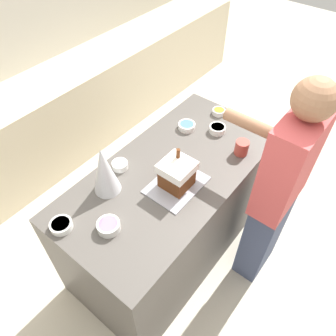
# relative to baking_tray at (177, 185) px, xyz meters

# --- Properties ---
(ground_plane) EXTENTS (12.00, 12.00, 0.00)m
(ground_plane) POSITION_rel_baking_tray_xyz_m (0.08, 0.10, -0.96)
(ground_plane) COLOR beige
(back_cabinet_block) EXTENTS (6.00, 0.60, 0.90)m
(back_cabinet_block) POSITION_rel_baking_tray_xyz_m (0.08, 1.75, -0.51)
(back_cabinet_block) COLOR beige
(back_cabinet_block) RESTS_ON ground_plane
(kitchen_island) EXTENTS (1.66, 0.82, 0.95)m
(kitchen_island) POSITION_rel_baking_tray_xyz_m (0.08, 0.10, -0.48)
(kitchen_island) COLOR #514C47
(kitchen_island) RESTS_ON ground_plane
(baking_tray) EXTENTS (0.38, 0.28, 0.01)m
(baking_tray) POSITION_rel_baking_tray_xyz_m (0.00, 0.00, 0.00)
(baking_tray) COLOR #9E9EA8
(baking_tray) RESTS_ON kitchen_island
(gingerbread_house) EXTENTS (0.19, 0.19, 0.25)m
(gingerbread_house) POSITION_rel_baking_tray_xyz_m (0.00, 0.00, 0.10)
(gingerbread_house) COLOR #5B2D14
(gingerbread_house) RESTS_ON baking_tray
(decorative_tree) EXTENTS (0.17, 0.17, 0.34)m
(decorative_tree) POSITION_rel_baking_tray_xyz_m (-0.29, 0.32, 0.17)
(decorative_tree) COLOR silver
(decorative_tree) RESTS_ON kitchen_island
(candy_bowl_far_left) EXTENTS (0.13, 0.13, 0.04)m
(candy_bowl_far_left) POSITION_rel_baking_tray_xyz_m (-0.66, 0.32, 0.02)
(candy_bowl_far_left) COLOR white
(candy_bowl_far_left) RESTS_ON kitchen_island
(candy_bowl_center_rear) EXTENTS (0.13, 0.13, 0.05)m
(candy_bowl_center_rear) POSITION_rel_baking_tray_xyz_m (-0.50, 0.10, 0.03)
(candy_bowl_center_rear) COLOR silver
(candy_bowl_center_rear) RESTS_ON kitchen_island
(candy_bowl_behind_tray) EXTENTS (0.13, 0.13, 0.04)m
(candy_bowl_behind_tray) POSITION_rel_baking_tray_xyz_m (0.50, 0.29, 0.02)
(candy_bowl_behind_tray) COLOR white
(candy_bowl_behind_tray) RESTS_ON kitchen_island
(candy_bowl_far_right) EXTENTS (0.11, 0.11, 0.05)m
(candy_bowl_far_right) POSITION_rel_baking_tray_xyz_m (-0.11, 0.39, 0.02)
(candy_bowl_far_right) COLOR white
(candy_bowl_far_right) RESTS_ON kitchen_island
(candy_bowl_front_corner) EXTENTS (0.10, 0.10, 0.04)m
(candy_bowl_front_corner) POSITION_rel_baking_tray_xyz_m (0.80, 0.19, 0.02)
(candy_bowl_front_corner) COLOR silver
(candy_bowl_front_corner) RESTS_ON kitchen_island
(candy_bowl_near_tray_right) EXTENTS (0.12, 0.12, 0.05)m
(candy_bowl_near_tray_right) POSITION_rel_baking_tray_xyz_m (0.61, 0.08, 0.02)
(candy_bowl_near_tray_right) COLOR white
(candy_bowl_near_tray_right) RESTS_ON kitchen_island
(mug) EXTENTS (0.09, 0.09, 0.10)m
(mug) POSITION_rel_baking_tray_xyz_m (0.51, -0.17, 0.05)
(mug) COLOR #B24238
(mug) RESTS_ON kitchen_island
(person) EXTENTS (0.46, 0.57, 1.74)m
(person) POSITION_rel_baking_tray_xyz_m (0.39, -0.52, -0.06)
(person) COLOR #424C6B
(person) RESTS_ON ground_plane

